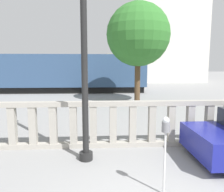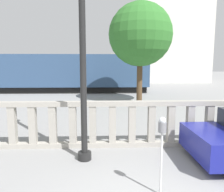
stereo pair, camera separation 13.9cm
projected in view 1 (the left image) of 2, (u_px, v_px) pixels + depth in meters
balustrade at (133, 124)px, 6.44m from camera, size 14.57×0.24×1.37m
lamppost at (83, 2)px, 5.05m from camera, size 0.42×0.42×6.61m
parking_meter at (165, 135)px, 3.94m from camera, size 0.15×0.15×1.49m
train_near at (45, 73)px, 19.42m from camera, size 18.08×3.02×3.92m
train_far at (55, 69)px, 33.11m from camera, size 21.99×2.92×4.20m
building_block at (167, 43)px, 32.03m from camera, size 9.91×6.40×11.42m
tree_left at (138, 35)px, 13.80m from camera, size 4.02×4.02×6.34m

